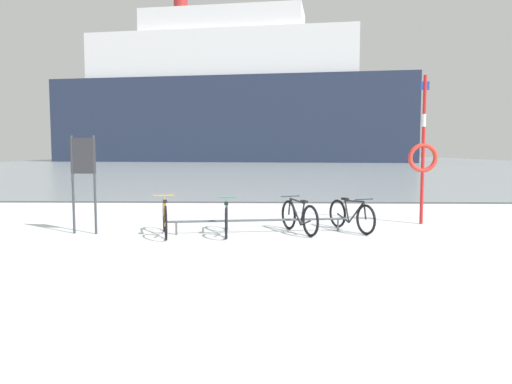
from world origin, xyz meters
TOP-DOWN VIEW (x-y plane):
  - ground at (0.00, 53.90)m, footprint 80.00×132.00m
  - bike_rack at (-0.04, 3.93)m, footprint 3.86×0.65m
  - bicycle_0 at (-1.99, 3.58)m, footprint 0.56×1.68m
  - bicycle_1 at (-0.72, 3.77)m, footprint 0.46×1.69m
  - bicycle_2 at (0.83, 3.99)m, footprint 0.75×1.54m
  - bicycle_3 at (1.99, 4.26)m, footprint 0.80×1.56m
  - info_sign at (-3.75, 3.76)m, footprint 0.55×0.11m
  - rescue_post at (3.87, 5.35)m, footprint 0.71×0.11m
  - ferry_ship at (-5.85, 68.97)m, footprint 54.90×19.09m

SIDE VIEW (x-z plane):
  - ground at x=0.00m, z-range -0.08..0.00m
  - bike_rack at x=-0.04m, z-range 0.12..0.42m
  - bicycle_1 at x=-0.72m, z-range -0.03..0.72m
  - bicycle_3 at x=1.99m, z-range -0.04..0.72m
  - bicycle_2 at x=0.83m, z-range -0.04..0.73m
  - bicycle_0 at x=-1.99m, z-range -0.04..0.78m
  - info_sign at x=-3.75m, z-range 0.38..2.47m
  - rescue_post at x=3.87m, z-range -0.08..3.47m
  - ferry_ship at x=-5.85m, z-range -4.64..23.52m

